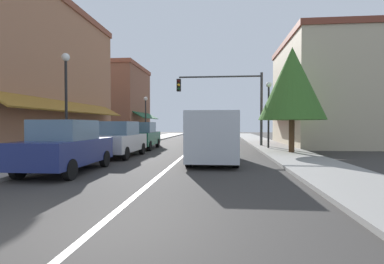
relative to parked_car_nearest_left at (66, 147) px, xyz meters
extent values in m
plane|color=#33302D|center=(3.25, 12.28, -0.88)|extent=(80.00, 80.00, 0.00)
cube|color=#A39E99|center=(-2.25, 12.28, -0.82)|extent=(2.60, 56.00, 0.12)
cube|color=gray|center=(8.75, 12.28, -0.82)|extent=(2.60, 56.00, 0.12)
cube|color=silver|center=(3.25, 12.28, -0.88)|extent=(0.14, 52.00, 0.01)
cube|color=#9E6B4C|center=(-5.60, 6.28, 3.32)|extent=(4.09, 14.00, 8.41)
cube|color=brown|center=(-5.60, 6.28, 7.73)|extent=(4.29, 14.20, 0.40)
cube|color=slate|center=(-3.61, 6.28, 0.52)|extent=(0.08, 10.64, 1.80)
cube|color=olive|center=(-3.00, 6.28, 1.72)|extent=(1.27, 11.76, 0.73)
cube|color=slate|center=(-3.61, 3.20, 5.17)|extent=(0.08, 1.10, 1.30)
cube|color=slate|center=(-3.61, 9.36, 5.17)|extent=(0.08, 1.10, 1.30)
cube|color=#BCAD8E|center=(12.99, 14.28, 2.96)|extent=(5.88, 10.00, 7.68)
cube|color=brown|center=(12.99, 14.28, 7.00)|extent=(6.08, 10.20, 0.40)
cube|color=slate|center=(10.11, 14.28, 0.52)|extent=(0.08, 7.60, 1.80)
cube|color=maroon|center=(9.50, 14.28, 1.72)|extent=(1.27, 8.40, 0.73)
cube|color=slate|center=(10.11, 12.08, 4.65)|extent=(0.08, 1.10, 1.30)
cube|color=slate|center=(10.11, 16.48, 4.65)|extent=(0.08, 1.10, 1.30)
cube|color=brown|center=(-6.35, 22.28, 2.92)|extent=(5.60, 8.00, 7.60)
cube|color=brown|center=(-6.35, 22.28, 6.92)|extent=(5.80, 8.20, 0.40)
cube|color=slate|center=(-3.61, 22.28, 0.52)|extent=(0.08, 6.08, 1.80)
cube|color=#194C2D|center=(-3.00, 22.28, 1.72)|extent=(1.27, 6.72, 0.73)
cube|color=slate|center=(-3.61, 20.52, 4.59)|extent=(0.08, 1.10, 1.30)
cube|color=slate|center=(-3.61, 24.04, 4.59)|extent=(0.08, 1.10, 1.30)
cube|color=navy|center=(0.00, 0.03, -0.17)|extent=(1.80, 4.13, 0.80)
cube|color=slate|center=(0.00, -0.07, 0.56)|extent=(1.56, 2.03, 0.66)
cylinder|color=black|center=(-0.82, 1.36, -0.57)|extent=(0.21, 0.62, 0.62)
cylinder|color=black|center=(0.77, 1.39, -0.57)|extent=(0.21, 0.62, 0.62)
cylinder|color=black|center=(-0.77, -1.34, -0.57)|extent=(0.21, 0.62, 0.62)
cylinder|color=black|center=(0.82, -1.31, -0.57)|extent=(0.21, 0.62, 0.62)
cube|color=#B7BABF|center=(0.12, 4.82, -0.17)|extent=(1.75, 4.11, 0.80)
cube|color=slate|center=(0.12, 4.72, 0.56)|extent=(1.54, 2.01, 0.66)
cylinder|color=black|center=(-0.66, 6.18, -0.57)|extent=(0.20, 0.62, 0.62)
cylinder|color=black|center=(0.92, 6.17, -0.57)|extent=(0.20, 0.62, 0.62)
cylinder|color=black|center=(-0.69, 3.48, -0.57)|extent=(0.20, 0.62, 0.62)
cylinder|color=black|center=(0.90, 3.47, -0.57)|extent=(0.20, 0.62, 0.62)
cube|color=#0F4C33|center=(0.00, 9.51, -0.17)|extent=(1.83, 4.14, 0.80)
cube|color=slate|center=(0.00, 9.41, 0.56)|extent=(1.57, 2.04, 0.66)
cylinder|color=black|center=(-0.83, 10.84, -0.57)|extent=(0.22, 0.63, 0.62)
cylinder|color=black|center=(0.75, 10.88, -0.57)|extent=(0.22, 0.63, 0.62)
cylinder|color=black|center=(-0.76, 8.13, -0.57)|extent=(0.22, 0.63, 0.62)
cylinder|color=black|center=(0.82, 8.17, -0.57)|extent=(0.22, 0.63, 0.62)
cube|color=#B2B7BC|center=(4.83, 3.25, 0.29)|extent=(1.99, 5.01, 1.90)
cube|color=slate|center=(4.82, 5.65, 0.72)|extent=(1.73, 0.28, 0.84)
cube|color=black|center=(4.82, 5.83, -0.40)|extent=(1.86, 0.21, 0.24)
cylinder|color=black|center=(3.94, 4.79, -0.52)|extent=(0.24, 0.72, 0.72)
cylinder|color=black|center=(5.71, 4.80, -0.52)|extent=(0.24, 0.72, 0.72)
cylinder|color=black|center=(3.96, 1.69, -0.52)|extent=(0.24, 0.72, 0.72)
cylinder|color=black|center=(5.72, 1.70, -0.52)|extent=(0.24, 0.72, 0.72)
cylinder|color=#333333|center=(8.05, 12.13, 1.79)|extent=(0.18, 0.18, 5.33)
cylinder|color=#333333|center=(5.07, 12.13, 4.20)|extent=(5.95, 0.12, 0.12)
cube|color=black|center=(2.10, 11.95, 3.60)|extent=(0.30, 0.24, 0.90)
sphere|color=#420F0F|center=(2.10, 11.82, 3.88)|extent=(0.20, 0.20, 0.20)
sphere|color=yellow|center=(2.10, 11.82, 3.60)|extent=(0.20, 0.20, 0.20)
sphere|color=#0C3316|center=(2.10, 11.82, 3.32)|extent=(0.20, 0.20, 0.20)
cylinder|color=black|center=(-1.77, 3.25, 1.35)|extent=(0.12, 0.12, 4.46)
sphere|color=white|center=(-1.77, 3.25, 3.76)|extent=(0.36, 0.36, 0.36)
cylinder|color=black|center=(8.18, 9.75, 1.11)|extent=(0.12, 0.12, 3.97)
sphere|color=white|center=(8.18, 9.75, 3.27)|extent=(0.36, 0.36, 0.36)
cylinder|color=black|center=(-1.78, 17.34, 1.03)|extent=(0.12, 0.12, 3.83)
sphere|color=white|center=(-1.78, 17.34, 3.13)|extent=(0.36, 0.36, 0.36)
cylinder|color=#4C331E|center=(8.98, 6.96, 0.32)|extent=(0.30, 0.30, 2.40)
cone|color=#386626|center=(8.98, 6.96, 2.95)|extent=(3.56, 3.56, 3.92)
camera|label=1|loc=(5.19, -9.47, 0.75)|focal=27.69mm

